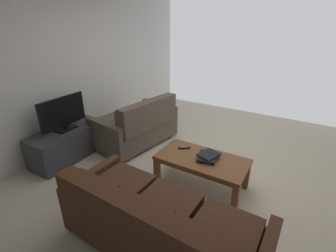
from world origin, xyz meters
TOP-DOWN VIEW (x-y plane):
  - ground_plane at (0.00, 0.00)m, footprint 4.90×5.99m
  - wall_right at (2.45, 0.00)m, footprint 0.12×5.99m
  - sofa_main at (-0.10, 1.42)m, footprint 1.95×0.88m
  - loveseat_near at (1.44, -0.27)m, footprint 1.05×1.52m
  - coffee_table at (-0.03, 0.25)m, footprint 1.16×0.61m
  - tv_stand at (2.09, 0.69)m, footprint 0.52×1.21m
  - flat_tv at (2.09, 0.69)m, footprint 0.21×0.78m
  - book_stack at (-0.10, 0.23)m, footprint 0.30×0.33m
  - tv_remote at (0.29, 0.15)m, footprint 0.15×0.13m

SIDE VIEW (x-z plane):
  - ground_plane at x=0.00m, z-range -0.01..0.00m
  - tv_stand at x=2.09m, z-range 0.00..0.50m
  - sofa_main at x=-0.10m, z-range -0.05..0.74m
  - coffee_table at x=-0.03m, z-range 0.15..0.57m
  - loveseat_near at x=1.44m, z-range -0.07..0.81m
  - tv_remote at x=0.29m, z-range 0.43..0.45m
  - book_stack at x=-0.10m, z-range 0.43..0.50m
  - flat_tv at x=2.09m, z-range 0.51..1.03m
  - wall_right at x=2.45m, z-range 0.00..2.77m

